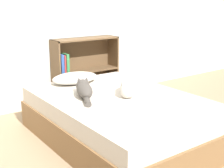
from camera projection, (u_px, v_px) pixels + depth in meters
The scene contains 7 objects.
ground_plane at pixel (120, 139), 3.08m from camera, with size 8.00×8.00×0.00m, color #997F60.
wall_back at pixel (52, 6), 3.84m from camera, with size 8.00×0.06×2.50m.
bed at pixel (120, 119), 3.02m from camera, with size 1.30×1.84×0.43m.
pillow at pixel (75, 78), 3.46m from camera, with size 0.53×0.35×0.11m.
cat_light at pixel (128, 87), 3.03m from camera, with size 0.39×0.42×0.17m.
cat_dark at pixel (84, 89), 2.99m from camera, with size 0.29×0.50×0.16m.
bookshelf at pixel (82, 69), 4.14m from camera, with size 0.90×0.26×0.85m.
Camera 1 is at (-1.73, -2.24, 1.33)m, focal length 50.00 mm.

